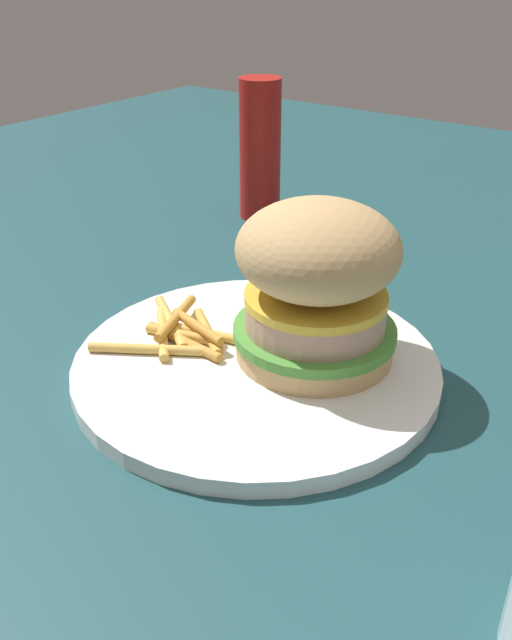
# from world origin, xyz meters

# --- Properties ---
(ground_plane) EXTENTS (1.60, 1.60, 0.00)m
(ground_plane) POSITION_xyz_m (0.00, 0.00, 0.00)
(ground_plane) COLOR #1E474C
(plate) EXTENTS (0.25, 0.25, 0.01)m
(plate) POSITION_xyz_m (0.02, -0.02, 0.01)
(plate) COLOR white
(plate) RESTS_ON ground_plane
(sandwich) EXTENTS (0.11, 0.11, 0.11)m
(sandwich) POSITION_xyz_m (-0.01, 0.01, 0.07)
(sandwich) COLOR tan
(sandwich) RESTS_ON plate
(fries_pile) EXTENTS (0.09, 0.10, 0.01)m
(fries_pile) POSITION_xyz_m (0.03, -0.08, 0.02)
(fries_pile) COLOR gold
(fries_pile) RESTS_ON plate
(ketchup_bottle) EXTENTS (0.04, 0.04, 0.15)m
(ketchup_bottle) POSITION_xyz_m (-0.24, -0.20, 0.07)
(ketchup_bottle) COLOR #B21914
(ketchup_bottle) RESTS_ON ground_plane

